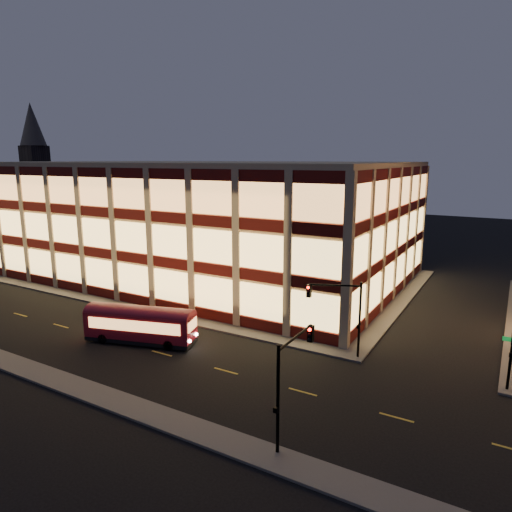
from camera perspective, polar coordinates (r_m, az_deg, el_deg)
The scene contains 9 objects.
ground at distance 47.63m, azimuth -15.96°, elevation -6.62°, with size 200.00×200.00×0.00m, color black.
sidewalk_office_south at distance 50.36m, azimuth -17.55°, elevation -5.61°, with size 54.00×2.00×0.15m, color #514F4C.
sidewalk_office_east at distance 51.23m, azimuth 17.58°, elevation -5.31°, with size 2.00×30.00×0.15m, color #514F4C.
office_building at distance 60.35m, azimuth -6.76°, elevation 4.71°, with size 50.45×30.45×14.50m.
church_tower at distance 125.20m, azimuth -25.65°, elevation 8.18°, with size 5.00×5.00×18.00m, color #2D2621.
church_spire at distance 125.33m, azimuth -26.25°, elevation 14.56°, with size 6.00×6.00×10.00m, color #4C473F.
traffic_signal_far at distance 34.76m, azimuth 10.58°, elevation -6.17°, with size 3.79×1.87×6.00m.
traffic_signal_near at distance 24.58m, azimuth 4.40°, elevation -13.86°, with size 0.32×4.45×6.00m.
trolley_bus at distance 38.99m, azimuth -14.27°, elevation -8.06°, with size 9.36×4.75×3.08m.
Camera 1 is at (32.93, -31.04, 14.85)m, focal length 32.00 mm.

